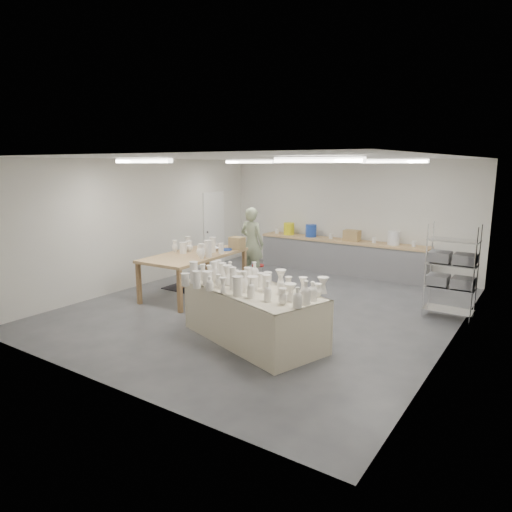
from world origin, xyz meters
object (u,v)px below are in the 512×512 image
Objects in this scene: drying_table at (253,312)px; potter at (252,243)px; work_table at (199,253)px; red_stool at (258,266)px.

potter is (-2.37, 3.46, 0.43)m from drying_table.
drying_table is at bearing -35.34° from work_table.
work_table is 2.20m from red_stool.
potter is at bearing 81.95° from work_table.
drying_table is 1.49× the size of potter.
potter is at bearing 142.64° from drying_table.
red_stool is at bearing 140.66° from drying_table.
work_table is at bearing 165.49° from drying_table.
work_table is at bearing 84.54° from potter.
drying_table is 4.43m from red_stool.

